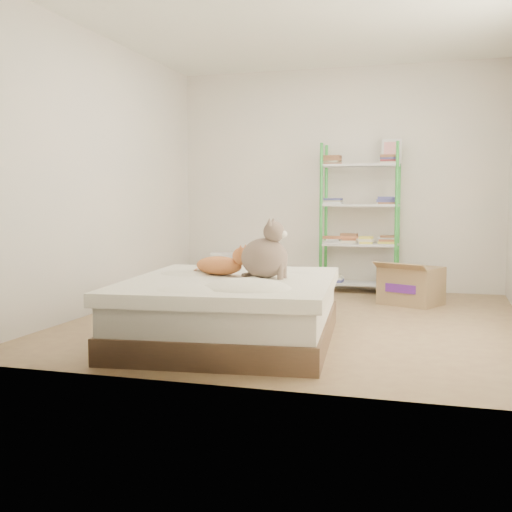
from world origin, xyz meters
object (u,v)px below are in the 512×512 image
at_px(orange_cat, 219,263).
at_px(cardboard_box, 411,285).
at_px(bed, 232,310).
at_px(grey_cat, 264,249).
at_px(shelf_unit, 360,222).
at_px(white_bin, 225,270).

height_order(orange_cat, cardboard_box, orange_cat).
xyz_separation_m(bed, cardboard_box, (1.20, 2.12, -0.04)).
distance_m(bed, orange_cat, 0.41).
xyz_separation_m(bed, orange_cat, (-0.16, 0.18, 0.33)).
xyz_separation_m(orange_cat, grey_cat, (0.39, -0.08, 0.12)).
height_order(grey_cat, shelf_unit, shelf_unit).
bearing_deg(bed, white_bin, 103.90).
bearing_deg(cardboard_box, orange_cat, -100.43).
height_order(grey_cat, white_bin, grey_cat).
xyz_separation_m(shelf_unit, cardboard_box, (0.61, -0.74, -0.61)).
xyz_separation_m(orange_cat, cardboard_box, (1.37, 1.95, -0.37)).
relative_size(shelf_unit, cardboard_box, 2.47).
bearing_deg(shelf_unit, white_bin, -178.91).
relative_size(orange_cat, white_bin, 1.05).
xyz_separation_m(orange_cat, white_bin, (-0.87, 2.65, -0.36)).
relative_size(orange_cat, shelf_unit, 0.26).
relative_size(cardboard_box, white_bin, 1.61).
height_order(bed, shelf_unit, shelf_unit).
relative_size(bed, orange_cat, 4.37).
distance_m(grey_cat, shelf_unit, 2.79).
xyz_separation_m(grey_cat, cardboard_box, (0.98, 2.03, -0.50)).
distance_m(shelf_unit, cardboard_box, 1.14).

